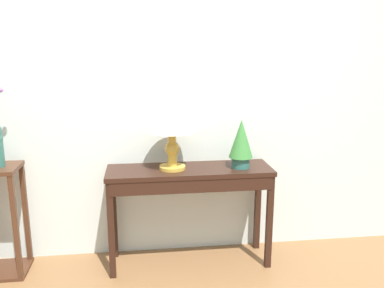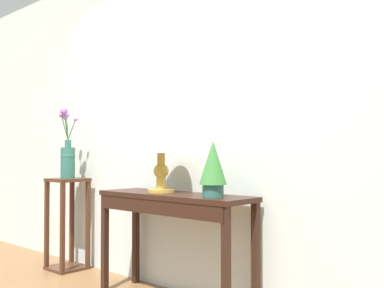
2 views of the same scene
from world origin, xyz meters
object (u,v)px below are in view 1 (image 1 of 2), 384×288
at_px(table_lamp, 172,123).
at_px(potted_plant_on_console, 241,142).
at_px(pedestal_stand_left, 2,221).
at_px(console_table, 190,184).

relative_size(table_lamp, potted_plant_on_console, 1.31).
xyz_separation_m(potted_plant_on_console, pedestal_stand_left, (-1.80, 0.05, -0.57)).
distance_m(console_table, potted_plant_on_console, 0.51).
bearing_deg(table_lamp, console_table, -10.23).
relative_size(console_table, potted_plant_on_console, 3.38).
relative_size(table_lamp, pedestal_stand_left, 0.58).
relative_size(console_table, table_lamp, 2.58).
xyz_separation_m(table_lamp, pedestal_stand_left, (-1.28, 0.02, -0.72)).
bearing_deg(table_lamp, potted_plant_on_console, -3.21).
distance_m(table_lamp, potted_plant_on_console, 0.54).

